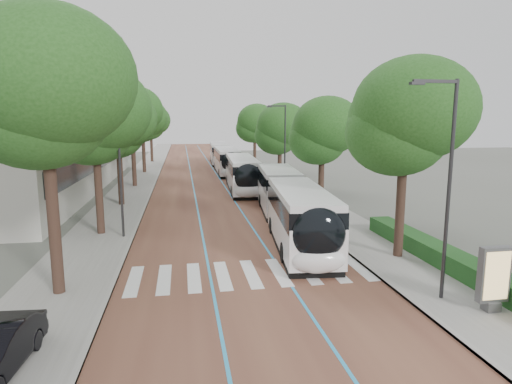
# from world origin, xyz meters

# --- Properties ---
(ground) EXTENTS (160.00, 160.00, 0.00)m
(ground) POSITION_xyz_m (0.00, 0.00, 0.00)
(ground) COLOR #51544C
(ground) RESTS_ON ground
(road) EXTENTS (11.00, 140.00, 0.02)m
(road) POSITION_xyz_m (0.00, 40.00, 0.01)
(road) COLOR brown
(road) RESTS_ON ground
(sidewalk_left) EXTENTS (4.00, 140.00, 0.12)m
(sidewalk_left) POSITION_xyz_m (-7.50, 40.00, 0.06)
(sidewalk_left) COLOR gray
(sidewalk_left) RESTS_ON ground
(sidewalk_right) EXTENTS (4.00, 140.00, 0.12)m
(sidewalk_right) POSITION_xyz_m (7.50, 40.00, 0.06)
(sidewalk_right) COLOR gray
(sidewalk_right) RESTS_ON ground
(kerb_left) EXTENTS (0.20, 140.00, 0.14)m
(kerb_left) POSITION_xyz_m (-5.60, 40.00, 0.06)
(kerb_left) COLOR gray
(kerb_left) RESTS_ON ground
(kerb_right) EXTENTS (0.20, 140.00, 0.14)m
(kerb_right) POSITION_xyz_m (5.60, 40.00, 0.06)
(kerb_right) COLOR gray
(kerb_right) RESTS_ON ground
(zebra_crossing) EXTENTS (10.55, 3.60, 0.01)m
(zebra_crossing) POSITION_xyz_m (0.20, 1.00, 0.03)
(zebra_crossing) COLOR silver
(zebra_crossing) RESTS_ON ground
(lane_line_left) EXTENTS (0.12, 126.00, 0.01)m
(lane_line_left) POSITION_xyz_m (-1.60, 40.00, 0.02)
(lane_line_left) COLOR #2996CE
(lane_line_left) RESTS_ON road
(lane_line_right) EXTENTS (0.12, 126.00, 0.01)m
(lane_line_right) POSITION_xyz_m (1.60, 40.00, 0.02)
(lane_line_right) COLOR #2996CE
(lane_line_right) RESTS_ON road
(office_building) EXTENTS (18.11, 40.00, 14.00)m
(office_building) POSITION_xyz_m (-19.47, 28.00, 7.00)
(office_building) COLOR #ADABA0
(office_building) RESTS_ON ground
(hedge) EXTENTS (1.20, 14.00, 0.80)m
(hedge) POSITION_xyz_m (9.10, 0.00, 0.52)
(hedge) COLOR #18461A
(hedge) RESTS_ON sidewalk_right
(streetlight_near) EXTENTS (1.82, 0.20, 8.00)m
(streetlight_near) POSITION_xyz_m (6.62, -3.00, 4.82)
(streetlight_near) COLOR #2A2A2C
(streetlight_near) RESTS_ON sidewalk_right
(streetlight_far) EXTENTS (1.82, 0.20, 8.00)m
(streetlight_far) POSITION_xyz_m (6.62, 22.00, 4.82)
(streetlight_far) COLOR #2A2A2C
(streetlight_far) RESTS_ON sidewalk_right
(lamp_post_left) EXTENTS (0.14, 0.14, 8.00)m
(lamp_post_left) POSITION_xyz_m (-6.10, 8.00, 4.12)
(lamp_post_left) COLOR #2A2A2C
(lamp_post_left) RESTS_ON sidewalk_left
(trees_left) EXTENTS (6.10, 60.94, 10.18)m
(trees_left) POSITION_xyz_m (-7.50, 24.28, 6.75)
(trees_left) COLOR black
(trees_left) RESTS_ON ground
(trees_right) EXTENTS (5.71, 47.67, 9.06)m
(trees_right) POSITION_xyz_m (7.70, 22.32, 6.03)
(trees_right) COLOR black
(trees_right) RESTS_ON ground
(lead_bus) EXTENTS (4.37, 18.55, 3.20)m
(lead_bus) POSITION_xyz_m (3.77, 8.21, 1.63)
(lead_bus) COLOR black
(lead_bus) RESTS_ON ground
(bus_queued_0) EXTENTS (3.15, 12.51, 3.20)m
(bus_queued_0) POSITION_xyz_m (3.01, 23.71, 1.62)
(bus_queued_0) COLOR white
(bus_queued_0) RESTS_ON ground
(bus_queued_1) EXTENTS (2.70, 12.43, 3.20)m
(bus_queued_1) POSITION_xyz_m (2.94, 37.27, 1.62)
(bus_queued_1) COLOR white
(bus_queued_1) RESTS_ON ground
(bus_queued_2) EXTENTS (2.97, 12.48, 3.20)m
(bus_queued_2) POSITION_xyz_m (3.11, 50.45, 1.62)
(bus_queued_2) COLOR white
(bus_queued_2) RESTS_ON ground
(ad_panel) EXTENTS (1.11, 0.43, 2.31)m
(ad_panel) POSITION_xyz_m (7.85, -4.32, 1.33)
(ad_panel) COLOR #59595B
(ad_panel) RESTS_ON sidewalk_right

